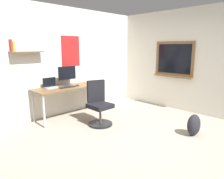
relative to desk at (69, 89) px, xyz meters
The scene contains 11 objects.
ground_plane 2.16m from the desk, 89.12° to the right, with size 5.20×5.20×0.00m, color #9E9384.
wall_back 0.74m from the desk, 85.95° to the left, with size 5.00×0.30×2.60m.
wall_right 3.27m from the desk, 39.32° to the right, with size 0.22×5.00×2.60m.
desk is the anchor object (origin of this frame).
office_chair 0.91m from the desk, 76.76° to the right, with size 0.52×0.54×0.95m.
laptop 0.42m from the desk, 157.98° to the left, with size 0.31×0.21×0.23m.
monitor_primary 0.36m from the desk, 67.92° to the left, with size 0.46×0.17×0.46m.
keyboard 0.14m from the desk, 136.30° to the right, with size 0.37×0.13×0.02m, color black.
computer_mouse 0.23m from the desk, 21.63° to the right, with size 0.10×0.06×0.03m, color #262628.
coffee_mug 0.73m from the desk, ahead, with size 0.08×0.08×0.09m, color silver.
backpack 2.82m from the desk, 67.02° to the right, with size 0.32×0.22×0.41m, color #232328.
Camera 1 is at (-2.62, -2.04, 1.64)m, focal length 33.08 mm.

